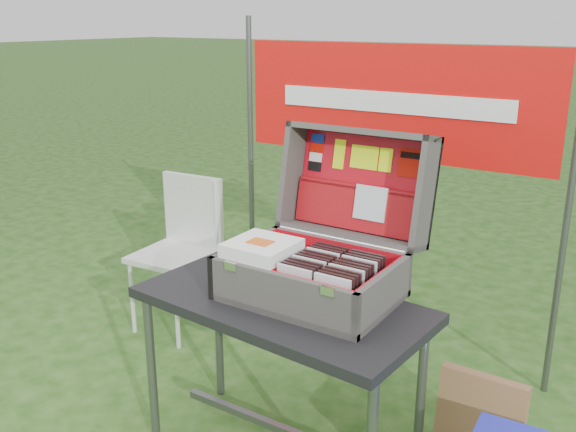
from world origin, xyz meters
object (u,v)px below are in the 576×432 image
Objects in this scene: suitcase at (319,219)px; cardboard_box at (480,418)px; chair at (173,257)px; table at (282,380)px.

suitcase reaches higher than cardboard_box.
suitcase reaches higher than chair.
suitcase is (0.08, 0.14, 0.63)m from table.
table is 0.80m from cardboard_box.
suitcase is 1.73× the size of cardboard_box.
table is 1.76× the size of suitcase.
table is 1.27m from chair.
cardboard_box is (1.78, -0.18, -0.25)m from chair.
table is 3.04× the size of cardboard_box.
suitcase reaches higher than table.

